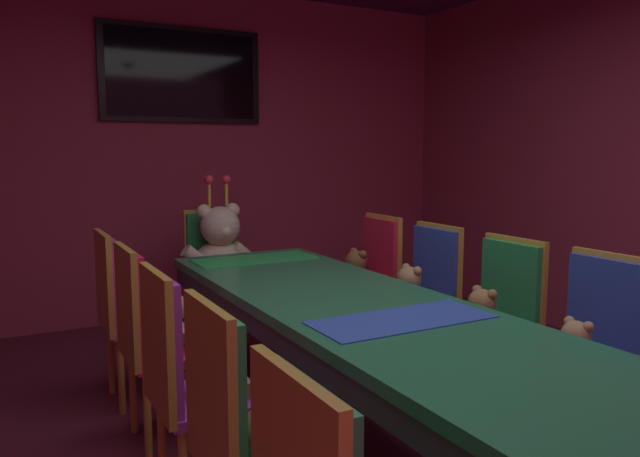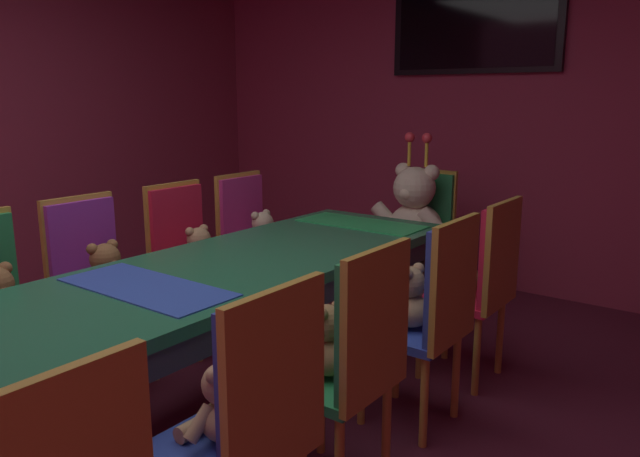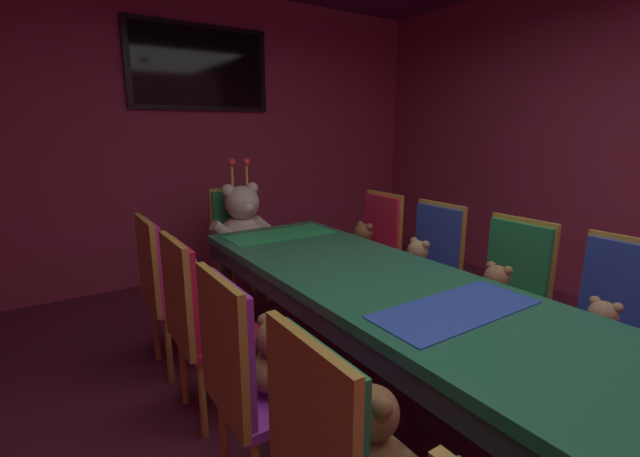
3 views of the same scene
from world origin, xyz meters
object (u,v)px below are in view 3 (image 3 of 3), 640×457
object	(u,v)px
chair_left_3	(243,369)
teddy_left_4	(222,308)
teddy_left_3	(277,359)
king_teddy_bear	(243,222)
teddy_right_2	(600,330)
chair_right_3	(510,284)
chair_right_5	(376,241)
chair_right_4	(431,258)
banquet_table	(454,328)
teddy_right_3	(495,292)
teddy_left_5	(187,277)
teddy_left_2	(373,440)
chair_left_4	(194,312)
chair_left_5	(163,279)
throne_chair	(236,232)
chair_right_2	(615,317)
teddy_right_5	(362,244)
teddy_right_4	(417,263)

from	to	relation	value
chair_left_3	teddy_left_4	world-z (taller)	chair_left_3
teddy_left_3	king_teddy_bear	world-z (taller)	king_teddy_bear
teddy_right_2	chair_right_3	world-z (taller)	chair_right_3
chair_right_5	chair_right_4	bearing A→B (deg)	90.87
chair_right_5	teddy_right_2	bearing A→B (deg)	85.84
chair_left_3	chair_right_5	bearing A→B (deg)	35.10
banquet_table	teddy_right_3	world-z (taller)	same
chair_right_3	teddy_right_3	bearing A→B (deg)	-0.00
teddy_left_5	teddy_left_2	bearing A→B (deg)	-89.12
chair_left_4	chair_right_3	xyz separation A→B (m)	(1.68, -0.64, 0.00)
chair_left_5	king_teddy_bear	size ratio (longest dim) A/B	1.24
chair_right_4	throne_chair	bearing A→B (deg)	-60.67
teddy_left_3	chair_left_3	bearing A→B (deg)	-180.00
chair_right_4	chair_left_3	bearing A→B (deg)	19.54
chair_left_4	chair_right_2	distance (m)	2.07
banquet_table	teddy_left_4	xyz separation A→B (m)	(-0.70, 0.92, -0.08)
teddy_left_4	teddy_right_2	world-z (taller)	teddy_left_4
teddy_left_4	teddy_right_2	xyz separation A→B (m)	(1.41, -1.19, -0.01)
banquet_table	chair_left_5	distance (m)	1.72
chair_right_2	king_teddy_bear	world-z (taller)	king_teddy_bear
chair_left_5	throne_chair	bearing A→B (deg)	46.66
chair_left_4	chair_right_2	world-z (taller)	same
teddy_left_2	chair_right_2	size ratio (longest dim) A/B	0.34
chair_right_2	chair_right_5	size ratio (longest dim) A/B	1.00
teddy_left_2	chair_left_3	size ratio (longest dim) A/B	0.34
teddy_left_4	teddy_right_5	distance (m)	1.50
teddy_left_4	chair_right_4	bearing A→B (deg)	-0.85
teddy_left_3	throne_chair	xyz separation A→B (m)	(0.71, 2.10, 0.00)
teddy_right_3	teddy_right_2	bearing A→B (deg)	91.72
chair_left_5	king_teddy_bear	world-z (taller)	king_teddy_bear
teddy_right_3	chair_left_4	bearing A→B (deg)	-22.71
teddy_right_4	teddy_right_2	bearing A→B (deg)	90.38
chair_left_4	king_teddy_bear	world-z (taller)	king_teddy_bear
banquet_table	chair_right_2	distance (m)	0.90
throne_chair	chair_right_4	bearing A→B (deg)	29.33
chair_left_5	teddy_left_3	bearing A→B (deg)	-82.89
teddy_left_3	teddy_right_2	bearing A→B (deg)	-21.90
chair_right_5	teddy_right_5	size ratio (longest dim) A/B	3.05
teddy_left_3	throne_chair	size ratio (longest dim) A/B	0.34
chair_right_4	teddy_right_4	world-z (taller)	chair_right_4
teddy_left_2	chair_right_2	xyz separation A→B (m)	(1.53, -0.01, 0.00)
chair_left_5	teddy_right_5	bearing A→B (deg)	-0.36
teddy_left_5	chair_right_2	xyz separation A→B (m)	(1.56, -1.76, 0.01)
teddy_left_5	chair_right_2	distance (m)	2.36
chair_right_3	teddy_left_2	bearing A→B (deg)	19.72
chair_left_3	chair_left_4	bearing A→B (deg)	89.20
banquet_table	teddy_left_4	world-z (taller)	teddy_left_4
teddy_left_4	banquet_table	bearing A→B (deg)	-52.61
chair_left_4	chair_left_5	world-z (taller)	same
chair_left_3	chair_right_2	bearing A→B (deg)	-18.48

